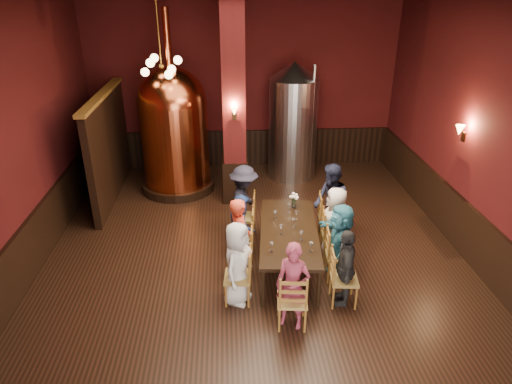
{
  "coord_description": "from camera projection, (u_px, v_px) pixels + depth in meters",
  "views": [
    {
      "loc": [
        -0.48,
        -6.98,
        4.81
      ],
      "look_at": [
        0.01,
        0.2,
        1.4
      ],
      "focal_mm": 32.0,
      "sensor_mm": 36.0,
      "label": 1
    }
  ],
  "objects": [
    {
      "name": "person_6",
      "position": [
        335.0,
        224.0,
        8.35
      ],
      "size": [
        0.52,
        0.73,
        1.42
      ],
      "primitive_type": "imported",
      "rotation": [
        0.0,
        0.0,
        4.61
      ],
      "color": "beige",
      "rests_on": "ground"
    },
    {
      "name": "wine_glass_0",
      "position": [
        289.0,
        209.0,
        8.61
      ],
      "size": [
        0.07,
        0.07,
        0.17
      ],
      "primitive_type": null,
      "color": "white",
      "rests_on": "dining_table"
    },
    {
      "name": "dining_table",
      "position": [
        289.0,
        233.0,
        8.08
      ],
      "size": [
        1.23,
        2.49,
        0.75
      ],
      "rotation": [
        0.0,
        0.0,
        -0.1
      ],
      "color": "black",
      "rests_on": "ground"
    },
    {
      "name": "wine_glass_5",
      "position": [
        311.0,
        247.0,
        7.4
      ],
      "size": [
        0.07,
        0.07,
        0.17
      ],
      "primitive_type": null,
      "color": "white",
      "rests_on": "dining_table"
    },
    {
      "name": "chair_0",
      "position": [
        238.0,
        276.0,
        7.3
      ],
      "size": [
        0.5,
        0.5,
        0.92
      ],
      "primitive_type": null,
      "rotation": [
        0.0,
        0.0,
        -1.67
      ],
      "color": "#8E5F24",
      "rests_on": "ground"
    },
    {
      "name": "wine_glass_4",
      "position": [
        271.0,
        247.0,
        7.39
      ],
      "size": [
        0.07,
        0.07,
        0.17
      ],
      "primitive_type": null,
      "color": "white",
      "rests_on": "dining_table"
    },
    {
      "name": "chair_5",
      "position": [
        338.0,
        255.0,
        7.86
      ],
      "size": [
        0.5,
        0.5,
        0.92
      ],
      "primitive_type": null,
      "rotation": [
        0.0,
        0.0,
        1.47
      ],
      "color": "#8E5F24",
      "rests_on": "ground"
    },
    {
      "name": "person_1",
      "position": [
        240.0,
        239.0,
        7.77
      ],
      "size": [
        0.47,
        0.62,
        1.51
      ],
      "primitive_type": "imported",
      "rotation": [
        0.0,
        0.0,
        1.79
      ],
      "color": "red",
      "rests_on": "ground"
    },
    {
      "name": "person_0",
      "position": [
        237.0,
        263.0,
        7.19
      ],
      "size": [
        0.7,
        0.82,
        1.42
      ],
      "primitive_type": "imported",
      "rotation": [
        0.0,
        0.0,
        1.13
      ],
      "color": "silver",
      "rests_on": "ground"
    },
    {
      "name": "column",
      "position": [
        234.0,
        106.0,
        9.92
      ],
      "size": [
        0.58,
        0.58,
        4.5
      ],
      "primitive_type": "cube",
      "color": "#480F10",
      "rests_on": "ground"
    },
    {
      "name": "person_7",
      "position": [
        331.0,
        203.0,
        8.92
      ],
      "size": [
        0.52,
        0.83,
        1.58
      ],
      "primitive_type": "imported",
      "rotation": [
        0.0,
        0.0,
        4.9
      ],
      "color": "#191C32",
      "rests_on": "ground"
    },
    {
      "name": "chair_3",
      "position": [
        244.0,
        217.0,
        9.1
      ],
      "size": [
        0.5,
        0.5,
        0.92
      ],
      "primitive_type": null,
      "rotation": [
        0.0,
        0.0,
        -1.67
      ],
      "color": "#8E5F24",
      "rests_on": "ground"
    },
    {
      "name": "person_8",
      "position": [
        293.0,
        286.0,
        6.67
      ],
      "size": [
        0.6,
        0.51,
        1.41
      ],
      "primitive_type": "imported",
      "rotation": [
        0.0,
        0.0,
        5.88
      ],
      "color": "maroon",
      "rests_on": "ground"
    },
    {
      "name": "chair_7",
      "position": [
        329.0,
        218.0,
        9.06
      ],
      "size": [
        0.5,
        0.5,
        0.92
      ],
      "primitive_type": null,
      "rotation": [
        0.0,
        0.0,
        1.47
      ],
      "color": "#8E5F24",
      "rests_on": "ground"
    },
    {
      "name": "sconce_column",
      "position": [
        234.0,
        112.0,
        9.67
      ],
      "size": [
        0.2,
        0.2,
        0.36
      ],
      "primitive_type": null,
      "rotation": [
        0.0,
        0.0,
        3.14
      ],
      "color": "black",
      "rests_on": "column"
    },
    {
      "name": "wine_glass_7",
      "position": [
        296.0,
        216.0,
        8.36
      ],
      "size": [
        0.07,
        0.07,
        0.17
      ],
      "primitive_type": null,
      "color": "white",
      "rests_on": "dining_table"
    },
    {
      "name": "steel_vessel",
      "position": [
        293.0,
        121.0,
        11.53
      ],
      "size": [
        1.6,
        1.6,
        2.96
      ],
      "rotation": [
        0.0,
        0.0,
        -0.39
      ],
      "color": "#B2B2B7",
      "rests_on": "ground"
    },
    {
      "name": "partition",
      "position": [
        109.0,
        148.0,
        10.55
      ],
      "size": [
        0.22,
        3.5,
        2.4
      ],
      "primitive_type": "cube",
      "color": "black",
      "rests_on": "ground"
    },
    {
      "name": "pendant_cluster",
      "position": [
        161.0,
        66.0,
        9.55
      ],
      "size": [
        0.9,
        0.9,
        1.7
      ],
      "primitive_type": null,
      "color": "#A57226",
      "rests_on": "room"
    },
    {
      "name": "wine_glass_2",
      "position": [
        301.0,
        236.0,
        7.71
      ],
      "size": [
        0.07,
        0.07,
        0.17
      ],
      "primitive_type": null,
      "color": "white",
      "rests_on": "dining_table"
    },
    {
      "name": "wainscot_back",
      "position": [
        244.0,
        148.0,
        12.64
      ],
      "size": [
        7.9,
        0.08,
        1.0
      ],
      "primitive_type": "cube",
      "color": "black",
      "rests_on": "ground"
    },
    {
      "name": "person_4",
      "position": [
        345.0,
        267.0,
        7.16
      ],
      "size": [
        0.47,
        0.83,
        1.34
      ],
      "primitive_type": "imported",
      "rotation": [
        0.0,
        0.0,
        4.52
      ],
      "color": "black",
      "rests_on": "ground"
    },
    {
      "name": "wine_glass_6",
      "position": [
        294.0,
        223.0,
        8.11
      ],
      "size": [
        0.07,
        0.07,
        0.17
      ],
      "primitive_type": null,
      "color": "white",
      "rests_on": "dining_table"
    },
    {
      "name": "rose_vase",
      "position": [
        294.0,
        198.0,
        8.75
      ],
      "size": [
        0.18,
        0.18,
        0.31
      ],
      "color": "white",
      "rests_on": "dining_table"
    },
    {
      "name": "sconce_wall",
      "position": [
        464.0,
        133.0,
        8.4
      ],
      "size": [
        0.2,
        0.2,
        0.36
      ],
      "primitive_type": null,
      "rotation": [
        0.0,
        0.0,
        1.57
      ],
      "color": "black",
      "rests_on": "room"
    },
    {
      "name": "person_3",
      "position": [
        244.0,
        203.0,
        8.97
      ],
      "size": [
        0.81,
        1.11,
        1.55
      ],
      "primitive_type": "imported",
      "rotation": [
        0.0,
        0.0,
        1.32
      ],
      "color": "black",
      "rests_on": "ground"
    },
    {
      "name": "chair_4",
      "position": [
        344.0,
        278.0,
        7.25
      ],
      "size": [
        0.5,
        0.5,
        0.92
      ],
      "primitive_type": null,
      "rotation": [
        0.0,
        0.0,
        1.47
      ],
      "color": "#8E5F24",
      "rests_on": "ground"
    },
    {
      "name": "chair_8",
      "position": [
        292.0,
        299.0,
        6.78
      ],
      "size": [
        0.5,
        0.5,
        0.92
      ],
      "primitive_type": null,
      "rotation": [
        0.0,
        0.0,
        3.04
      ],
      "color": "#8E5F24",
      "rests_on": "ground"
    },
    {
      "name": "chair_6",
      "position": [
        334.0,
        235.0,
        8.45
      ],
      "size": [
        0.5,
        0.5,
        0.92
      ],
      "primitive_type": null,
      "rotation": [
        0.0,
        0.0,
        1.47
      ],
      "color": "#8E5F24",
      "rests_on": "ground"
    },
    {
      "name": "person_2",
      "position": [
        242.0,
        226.0,
        8.42
      ],
      "size": [
        0.34,
        0.63,
        1.26
      ],
      "primitive_type": "imported",
      "rotation": [
        0.0,
        0.0,
        1.51
      ],
      "color": "navy",
      "rests_on": "ground"
    },
    {
      "name": "person_5",
      "position": [
        340.0,
        242.0,
        7.75
      ],
      "size": [
        0.51,
        1.35,
        1.43
      ],
      "primitive_type": "imported",
      "rotation": [
        0.0,
        0.0,
        4.78
      ],
      "color": "teal",
      "rests_on": "ground"
    },
    {
      "name": "wainscot_right",
      "position": [
        470.0,
        234.0,
        8.41
      ],
      "size": [
        0.08,
        9.9,
        1.0
      ],
      "primitive_type": "cube",
      "color": "black",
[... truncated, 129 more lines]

